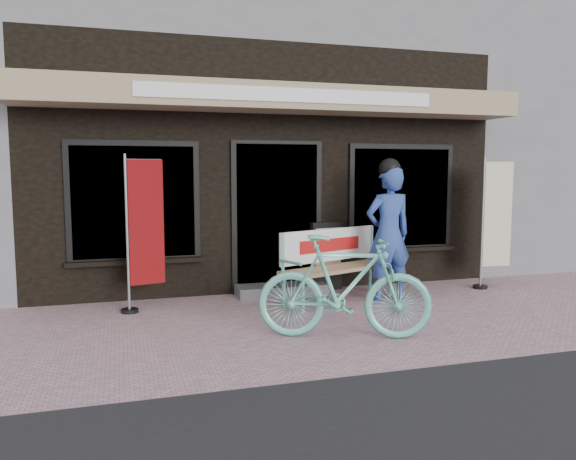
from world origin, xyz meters
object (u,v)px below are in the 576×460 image
object	(u,v)px
nobori_cream	(495,221)
bench	(335,259)
menu_stand	(327,255)
bicycle	(345,287)
person	(388,231)
nobori_red	(143,231)

from	to	relation	value
nobori_cream	bench	bearing A→B (deg)	-173.32
menu_stand	bench	bearing A→B (deg)	-110.05
bicycle	person	bearing A→B (deg)	-19.31
menu_stand	nobori_cream	bearing A→B (deg)	-23.69
person	bicycle	bearing A→B (deg)	-133.29
nobori_cream	bicycle	bearing A→B (deg)	-144.89
bicycle	menu_stand	bearing A→B (deg)	4.98
bicycle	nobori_red	xyz separation A→B (m)	(-1.98, 1.82, 0.47)
bicycle	nobori_red	distance (m)	2.73
bicycle	nobori_cream	size ratio (longest dim) A/B	0.93
bicycle	nobori_red	size ratio (longest dim) A/B	0.93
bench	menu_stand	size ratio (longest dim) A/B	1.80
bench	bicycle	bearing A→B (deg)	-128.78
bicycle	menu_stand	size ratio (longest dim) A/B	1.81
person	nobori_cream	xyz separation A→B (m)	(1.89, 0.25, 0.06)
bicycle	nobori_cream	world-z (taller)	nobori_cream
bicycle	nobori_red	world-z (taller)	nobori_red
person	menu_stand	size ratio (longest dim) A/B	1.90
nobori_red	nobori_cream	bearing A→B (deg)	-16.13
nobori_red	person	bearing A→B (deg)	-21.27
person	bicycle	world-z (taller)	person
person	nobori_cream	world-z (taller)	nobori_cream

